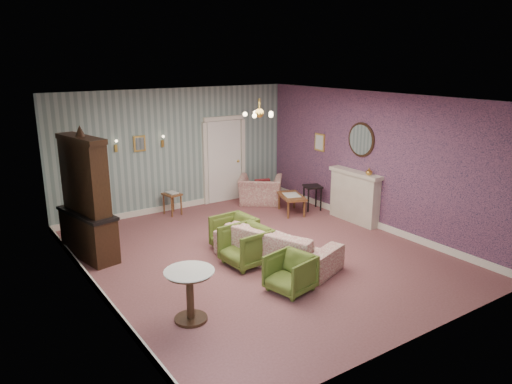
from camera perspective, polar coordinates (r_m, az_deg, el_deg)
floor at (r=9.29m, az=0.36°, el=-7.29°), size 7.00×7.00×0.00m
ceiling at (r=8.59m, az=0.40°, el=10.83°), size 7.00×7.00×0.00m
wall_back at (r=11.82m, az=-9.30°, el=4.84°), size 6.00×0.00×6.00m
wall_front at (r=6.39m, az=18.51°, el=-5.03°), size 6.00×0.00×6.00m
wall_left at (r=7.61m, az=-18.60°, el=-1.76°), size 0.00×7.00×7.00m
wall_right at (r=10.77m, az=13.68°, el=3.56°), size 0.00×7.00×7.00m
wall_right_floral at (r=10.76m, az=13.62°, el=3.56°), size 0.00×7.00×7.00m
door at (r=12.44m, az=-3.72°, el=3.81°), size 1.12×0.12×2.16m
olive_chair_a at (r=7.83m, az=4.00°, el=-9.21°), size 0.73×0.76×0.67m
olive_chair_b at (r=8.74m, az=-1.21°, el=-6.10°), size 0.74×0.79×0.77m
olive_chair_c at (r=9.40m, az=-2.60°, el=-4.63°), size 0.71×0.75×0.73m
sofa_chintz at (r=8.85m, az=2.46°, el=-5.39°), size 1.40×2.37×0.89m
wingback_chair at (r=12.30m, az=0.51°, el=0.73°), size 1.24×1.19×0.92m
dresser at (r=9.34m, az=-19.29°, el=-0.29°), size 0.78×1.51×2.40m
fireplace at (r=11.15m, az=11.40°, el=-0.52°), size 0.30×1.40×1.16m
mantel_vase at (r=10.70m, az=13.02°, el=2.34°), size 0.15×0.15×0.15m
oval_mirror at (r=10.94m, az=12.12°, el=5.97°), size 0.04×0.76×0.84m
framed_print at (r=11.95m, az=7.43°, el=5.76°), size 0.04×0.34×0.42m
coffee_table at (r=11.62m, az=4.15°, el=-1.40°), size 0.76×0.99×0.45m
side_table_black at (r=11.91m, az=6.57°, el=-0.66°), size 0.51×0.51×0.60m
pedestal_table at (r=7.04m, az=-7.68°, el=-11.84°), size 0.75×0.75×0.77m
nesting_table at (r=11.66m, az=-9.71°, el=-1.26°), size 0.40×0.47×0.56m
gilt_mirror_back at (r=11.40m, az=-13.39°, el=5.50°), size 0.28×0.06×0.36m
sconce_left at (r=11.20m, az=-15.98°, el=5.15°), size 0.16×0.12×0.30m
sconce_right at (r=11.58m, az=-10.81°, el=5.81°), size 0.16×0.12×0.30m
chandelier at (r=8.62m, az=0.39°, el=9.04°), size 0.56×0.56×0.36m
burgundy_cushion at (r=12.15m, az=0.71°, el=0.65°), size 0.41×0.28×0.39m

